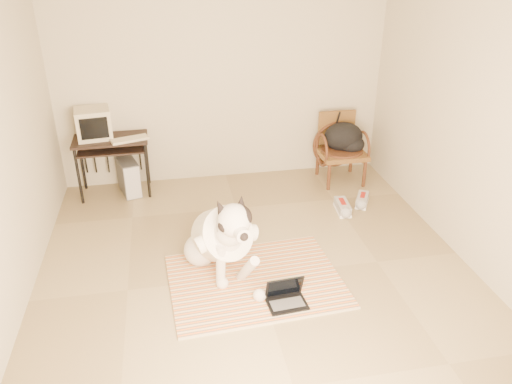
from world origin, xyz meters
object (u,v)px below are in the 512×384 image
object	(u,v)px
rattan_chair	(341,148)
laptop	(286,297)
backpack	(345,138)
computer_desk	(111,147)
dog	(222,237)
crt_monitor	(93,123)
pc_tower	(129,176)

from	to	relation	value
rattan_chair	laptop	bearing A→B (deg)	-118.69
laptop	backpack	size ratio (longest dim) A/B	0.70
backpack	computer_desk	bearing A→B (deg)	177.84
dog	backpack	xyz separation A→B (m)	(1.77, 1.72, 0.20)
dog	crt_monitor	distance (m)	2.32
computer_desk	backpack	bearing A→B (deg)	-2.16
laptop	computer_desk	bearing A→B (deg)	122.36
computer_desk	backpack	distance (m)	2.84
crt_monitor	rattan_chair	distance (m)	3.00
rattan_chair	backpack	bearing A→B (deg)	-5.55
computer_desk	crt_monitor	size ratio (longest dim) A/B	1.98
laptop	crt_monitor	size ratio (longest dim) A/B	0.80
crt_monitor	rattan_chair	xyz separation A→B (m)	(2.96, -0.17, -0.45)
dog	backpack	size ratio (longest dim) A/B	2.42
laptop	computer_desk	xyz separation A→B (m)	(-1.53, 2.41, 0.53)
computer_desk	crt_monitor	world-z (taller)	crt_monitor
dog	computer_desk	xyz separation A→B (m)	(-1.07, 1.83, 0.25)
laptop	dog	bearing A→B (deg)	128.52
pc_tower	backpack	size ratio (longest dim) A/B	0.99
laptop	computer_desk	world-z (taller)	computer_desk
rattan_chair	backpack	distance (m)	0.14
dog	crt_monitor	xyz separation A→B (m)	(-1.23, 1.90, 0.52)
crt_monitor	rattan_chair	world-z (taller)	crt_monitor
dog	backpack	bearing A→B (deg)	44.20
rattan_chair	backpack	world-z (taller)	rattan_chair
computer_desk	laptop	bearing A→B (deg)	-57.64
computer_desk	rattan_chair	distance (m)	2.80
rattan_chair	backpack	size ratio (longest dim) A/B	1.73
rattan_chair	pc_tower	bearing A→B (deg)	177.87
computer_desk	crt_monitor	xyz separation A→B (m)	(-0.17, 0.07, 0.27)
backpack	crt_monitor	bearing A→B (deg)	176.65
computer_desk	backpack	size ratio (longest dim) A/B	1.76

